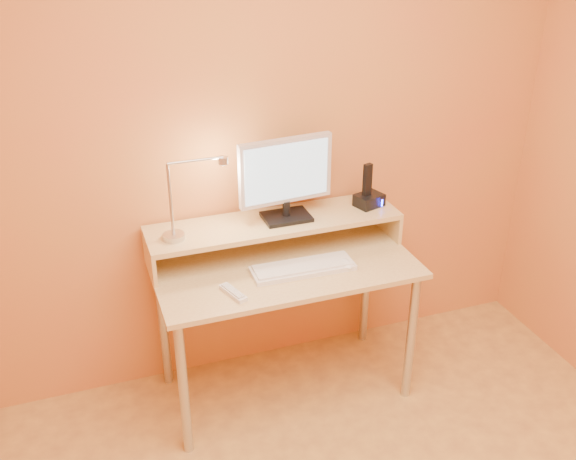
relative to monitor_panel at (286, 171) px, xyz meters
name	(u,v)px	position (x,y,z in m)	size (l,w,h in m)	color
wall_back	(262,134)	(-0.06, 0.16, 0.13)	(3.00, 0.04, 2.50)	#C78A3D
desk_leg_fl	(184,389)	(-0.61, -0.41, -0.77)	(0.04, 0.04, 0.69)	#B7B7B8
desk_leg_fr	(411,338)	(0.49, -0.41, -0.77)	(0.04, 0.04, 0.69)	#B7B7B8
desk_leg_bl	(163,325)	(-0.61, 0.09, -0.77)	(0.04, 0.04, 0.69)	#B7B7B8
desk_leg_br	(366,286)	(0.49, 0.09, -0.77)	(0.04, 0.04, 0.69)	#B7B7B8
desk_lower	(285,267)	(-0.06, -0.16, -0.41)	(1.20, 0.60, 0.03)	#DEC182
shelf_riser_left	(150,258)	(-0.65, -0.01, -0.33)	(0.02, 0.30, 0.14)	#DEC182
shelf_riser_right	(386,220)	(0.53, -0.01, -0.33)	(0.02, 0.30, 0.14)	#DEC182
desk_shelf	(275,223)	(-0.06, -0.01, -0.25)	(1.20, 0.30, 0.03)	#DEC182
monitor_foot	(286,217)	(0.00, -0.01, -0.23)	(0.22, 0.16, 0.02)	black
monitor_neck	(286,208)	(0.00, -0.01, -0.19)	(0.04, 0.04, 0.07)	black
monitor_panel	(286,171)	(0.00, 0.00, 0.00)	(0.45, 0.04, 0.31)	silver
monitor_back	(284,169)	(0.00, 0.02, 0.00)	(0.41, 0.01, 0.26)	black
monitor_screen	(287,172)	(0.00, -0.02, 0.00)	(0.41, 0.00, 0.27)	#A0CEF0
lamp_base	(174,237)	(-0.54, -0.04, -0.23)	(0.10, 0.10, 0.03)	#B7B7B8
lamp_post	(170,200)	(-0.54, -0.04, -0.05)	(0.01, 0.01, 0.33)	#B7B7B8
lamp_arm	(196,160)	(-0.42, -0.04, 0.12)	(0.01, 0.01, 0.24)	#B7B7B8
lamp_head	(223,160)	(-0.30, -0.04, 0.10)	(0.04, 0.04, 0.03)	#B7B7B8
lamp_bulb	(223,164)	(-0.30, -0.04, 0.09)	(0.03, 0.03, 0.00)	#FFEAC6
phone_dock	(369,200)	(0.43, -0.01, -0.21)	(0.13, 0.10, 0.06)	black
phone_handset	(367,180)	(0.41, -0.01, -0.10)	(0.04, 0.03, 0.16)	black
phone_led	(382,203)	(0.47, -0.06, -0.21)	(0.01, 0.00, 0.04)	#2C3AFF
keyboard	(303,268)	(0.00, -0.23, -0.39)	(0.47, 0.15, 0.02)	silver
mouse	(346,263)	(0.20, -0.27, -0.38)	(0.06, 0.10, 0.03)	white
remote_control	(233,293)	(-0.35, -0.32, -0.39)	(0.04, 0.16, 0.02)	silver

